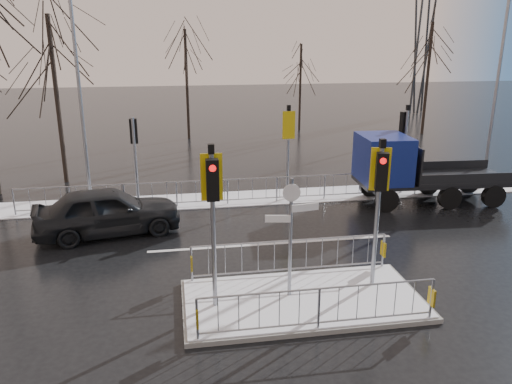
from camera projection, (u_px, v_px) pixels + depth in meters
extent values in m
plane|color=black|center=(302.00, 302.00, 12.59)|extent=(120.00, 120.00, 0.00)
cube|color=white|center=(250.00, 198.00, 20.68)|extent=(30.00, 2.00, 0.04)
cube|color=silver|center=(273.00, 244.00, 16.17)|extent=(8.00, 0.15, 0.01)
cube|color=slate|center=(302.00, 300.00, 12.57)|extent=(6.00, 3.00, 0.12)
cube|color=white|center=(303.00, 298.00, 12.55)|extent=(5.85, 2.85, 0.03)
cube|color=gold|center=(197.00, 318.00, 10.66)|extent=(0.05, 0.28, 0.42)
cube|color=gold|center=(432.00, 297.00, 11.51)|extent=(0.05, 0.28, 0.42)
cube|color=gold|center=(192.00, 263.00, 13.26)|extent=(0.05, 0.28, 0.42)
cube|color=gold|center=(383.00, 249.00, 14.11)|extent=(0.05, 0.28, 0.42)
cylinder|color=gray|center=(213.00, 234.00, 11.64)|extent=(0.11, 0.11, 3.80)
cube|color=black|center=(213.00, 180.00, 11.07)|extent=(0.28, 0.22, 0.95)
cylinder|color=red|center=(213.00, 168.00, 10.88)|extent=(0.16, 0.04, 0.16)
cube|color=gold|center=(212.00, 177.00, 11.31)|extent=(0.50, 0.03, 1.10)
cube|color=black|center=(211.00, 149.00, 11.04)|extent=(0.14, 0.14, 0.22)
cylinder|color=gray|center=(377.00, 219.00, 12.69)|extent=(0.11, 0.11, 3.70)
cube|color=black|center=(382.00, 172.00, 12.14)|extent=(0.33, 0.28, 0.95)
cylinder|color=red|center=(383.00, 161.00, 11.95)|extent=(0.16, 0.08, 0.16)
cube|color=gold|center=(380.00, 169.00, 12.38)|extent=(0.49, 0.16, 1.10)
cube|color=black|center=(383.00, 143.00, 12.11)|extent=(0.14, 0.14, 0.22)
cylinder|color=gray|center=(290.00, 239.00, 12.23)|extent=(0.09, 0.09, 3.10)
cube|color=silver|center=(305.00, 207.00, 12.05)|extent=(0.70, 0.14, 0.18)
cube|color=silver|center=(278.00, 219.00, 12.02)|extent=(0.62, 0.15, 0.18)
cylinder|color=silver|center=(292.00, 193.00, 11.85)|extent=(0.44, 0.03, 0.44)
cylinder|color=gray|center=(136.00, 163.00, 19.16)|extent=(0.11, 0.11, 3.50)
cube|color=black|center=(134.00, 131.00, 18.98)|extent=(0.28, 0.22, 0.95)
cylinder|color=red|center=(133.00, 123.00, 18.99)|extent=(0.16, 0.04, 0.16)
cylinder|color=gray|center=(288.00, 156.00, 20.09)|extent=(0.11, 0.11, 3.60)
cube|color=black|center=(287.00, 124.00, 19.89)|extent=(0.28, 0.22, 0.95)
cylinder|color=red|center=(287.00, 116.00, 19.91)|extent=(0.16, 0.04, 0.16)
cube|color=gold|center=(289.00, 125.00, 19.66)|extent=(0.50, 0.03, 1.10)
cube|color=black|center=(289.00, 108.00, 19.52)|extent=(0.14, 0.14, 0.22)
cylinder|color=gray|center=(404.00, 152.00, 20.90)|extent=(0.11, 0.11, 3.50)
cube|color=black|center=(404.00, 123.00, 20.70)|extent=(0.33, 0.28, 0.95)
cylinder|color=red|center=(403.00, 116.00, 20.70)|extent=(0.16, 0.08, 0.16)
cube|color=black|center=(408.00, 108.00, 20.34)|extent=(0.14, 0.14, 0.22)
imported|color=black|center=(108.00, 211.00, 16.76)|extent=(5.07, 2.80, 1.63)
cylinder|color=black|center=(387.00, 200.00, 19.04)|extent=(0.92, 0.32, 0.90)
cylinder|color=black|center=(370.00, 186.00, 20.84)|extent=(0.92, 0.32, 0.90)
cylinder|color=black|center=(450.00, 198.00, 19.32)|extent=(0.92, 0.32, 0.90)
cylinder|color=black|center=(428.00, 184.00, 21.12)|extent=(0.92, 0.32, 0.90)
cylinder|color=black|center=(493.00, 196.00, 19.52)|extent=(0.92, 0.32, 0.90)
cylinder|color=black|center=(468.00, 183.00, 21.32)|extent=(0.92, 0.32, 0.90)
cube|color=black|center=(431.00, 181.00, 20.05)|extent=(6.06, 2.38, 0.14)
cube|color=navy|center=(383.00, 158.00, 19.54)|extent=(1.92, 2.26, 1.81)
cube|color=black|center=(405.00, 149.00, 19.52)|extent=(0.13, 1.81, 0.99)
cube|color=#2D3033|center=(368.00, 183.00, 19.77)|extent=(0.21, 2.08, 0.32)
cube|color=black|center=(455.00, 177.00, 20.12)|extent=(4.08, 2.37, 0.11)
cube|color=black|center=(410.00, 161.00, 19.70)|extent=(0.18, 2.17, 1.36)
cylinder|color=black|center=(57.00, 102.00, 22.01)|extent=(0.20, 0.20, 7.36)
cylinder|color=black|center=(187.00, 85.00, 31.97)|extent=(0.19, 0.19, 6.90)
cylinder|color=black|center=(300.00, 88.00, 35.25)|extent=(0.16, 0.16, 5.98)
cylinder|color=black|center=(427.00, 80.00, 33.48)|extent=(0.20, 0.20, 7.36)
cylinder|color=gray|center=(495.00, 97.00, 21.06)|extent=(0.14, 0.14, 8.00)
cylinder|color=gray|center=(80.00, 99.00, 19.29)|extent=(0.14, 0.14, 8.20)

